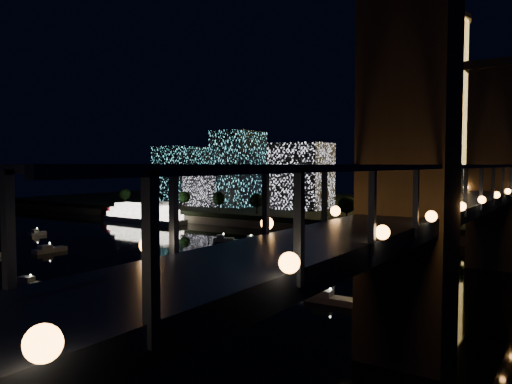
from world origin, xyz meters
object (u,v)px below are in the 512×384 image
(tower_rectangular, at_px, (387,134))
(tower_cylindrical, at_px, (428,116))
(truss_bridge, at_px, (450,218))
(riverboat, at_px, (141,214))

(tower_rectangular, bearing_deg, tower_cylindrical, 4.41)
(truss_bridge, bearing_deg, tower_cylindrical, 106.14)
(tower_cylindrical, bearing_deg, tower_rectangular, -175.59)
(tower_cylindrical, distance_m, tower_rectangular, 19.95)
(riverboat, bearing_deg, truss_bridge, -24.61)
(tower_rectangular, xyz_separation_m, truss_bridge, (59.64, -141.41, -23.18))
(tower_cylindrical, distance_m, truss_bridge, 151.88)
(tower_cylindrical, distance_m, riverboat, 135.66)
(tower_rectangular, bearing_deg, riverboat, -138.36)
(tower_cylindrical, height_order, tower_rectangular, tower_cylindrical)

